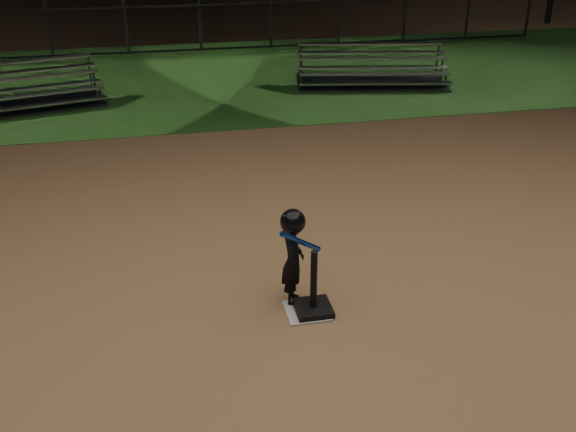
# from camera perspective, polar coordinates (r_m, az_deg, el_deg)

# --- Properties ---
(ground) EXTENTS (80.00, 80.00, 0.00)m
(ground) POSITION_cam_1_polar(r_m,az_deg,el_deg) (6.93, 1.70, -8.46)
(ground) COLOR #9E7147
(ground) RESTS_ON ground
(grass_strip) EXTENTS (60.00, 8.00, 0.01)m
(grass_strip) POSITION_cam_1_polar(r_m,az_deg,el_deg) (16.07, -6.70, 12.08)
(grass_strip) COLOR #204D19
(grass_strip) RESTS_ON ground
(home_plate) EXTENTS (0.45, 0.45, 0.02)m
(home_plate) POSITION_cam_1_polar(r_m,az_deg,el_deg) (6.92, 1.70, -8.38)
(home_plate) COLOR beige
(home_plate) RESTS_ON ground
(batting_tee) EXTENTS (0.38, 0.38, 0.72)m
(batting_tee) POSITION_cam_1_polar(r_m,az_deg,el_deg) (6.84, 2.25, -7.45)
(batting_tee) COLOR black
(batting_tee) RESTS_ON home_plate
(child_batter) EXTENTS (0.49, 0.48, 1.11)m
(child_batter) POSITION_cam_1_polar(r_m,az_deg,el_deg) (6.78, 0.44, -3.40)
(child_batter) COLOR black
(child_batter) RESTS_ON ground
(bleacher_left) EXTENTS (3.73, 2.46, 0.84)m
(bleacher_left) POSITION_cam_1_polar(r_m,az_deg,el_deg) (14.66, -22.92, 9.45)
(bleacher_left) COLOR #AEADB2
(bleacher_left) RESTS_ON ground
(bleacher_right) EXTENTS (3.64, 2.24, 0.83)m
(bleacher_right) POSITION_cam_1_polar(r_m,az_deg,el_deg) (15.49, 7.37, 12.13)
(bleacher_right) COLOR #B1B1B6
(bleacher_right) RESTS_ON ground
(backstop_fence) EXTENTS (20.08, 0.08, 2.50)m
(backstop_fence) POSITION_cam_1_polar(r_m,az_deg,el_deg) (18.76, -7.87, 17.97)
(backstop_fence) COLOR #38383D
(backstop_fence) RESTS_ON ground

